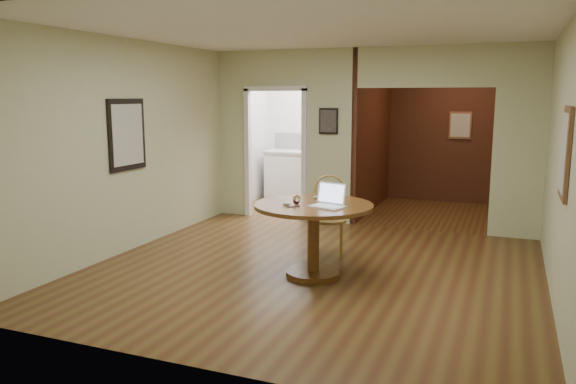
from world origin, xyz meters
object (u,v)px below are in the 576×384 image
at_px(chair, 329,211).
at_px(closed_laptop, 327,198).
at_px(dining_table, 314,223).
at_px(open_laptop, 329,200).

relative_size(chair, closed_laptop, 3.30).
xyz_separation_m(dining_table, chair, (-0.09, 0.87, -0.04)).
distance_m(dining_table, open_laptop, 0.35).
relative_size(dining_table, closed_laptop, 4.27).
xyz_separation_m(chair, closed_laptop, (0.14, -0.55, 0.27)).
relative_size(chair, open_laptop, 2.53).
bearing_deg(open_laptop, chair, 122.84).
distance_m(chair, closed_laptop, 0.63).
bearing_deg(dining_table, chair, 96.11).
bearing_deg(closed_laptop, dining_table, -108.80).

